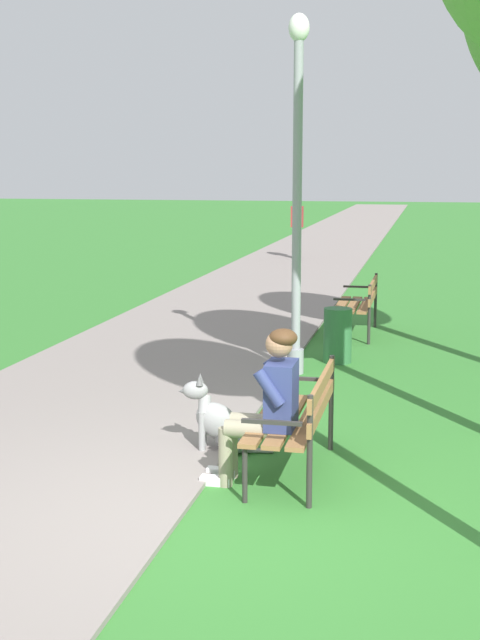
# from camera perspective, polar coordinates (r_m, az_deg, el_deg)

# --- Properties ---
(ground_plane) EXTENTS (120.00, 120.00, 0.00)m
(ground_plane) POSITION_cam_1_polar(r_m,az_deg,el_deg) (6.38, -1.23, -12.81)
(ground_plane) COLOR #33752D
(paved_path) EXTENTS (3.38, 60.00, 0.04)m
(paved_path) POSITION_cam_1_polar(r_m,az_deg,el_deg) (30.01, 5.88, 5.12)
(paved_path) COLOR gray
(paved_path) RESTS_ON ground
(park_bench_near) EXTENTS (0.55, 1.50, 0.85)m
(park_bench_near) POSITION_cam_1_polar(r_m,az_deg,el_deg) (7.12, 3.84, -6.04)
(park_bench_near) COLOR olive
(park_bench_near) RESTS_ON ground
(park_bench_mid) EXTENTS (0.55, 1.50, 0.85)m
(park_bench_mid) POSITION_cam_1_polar(r_m,az_deg,el_deg) (13.15, 7.79, 1.23)
(park_bench_mid) COLOR olive
(park_bench_mid) RESTS_ON ground
(person_seated_on_near_bench) EXTENTS (0.74, 0.49, 1.25)m
(person_seated_on_near_bench) POSITION_cam_1_polar(r_m,az_deg,el_deg) (6.84, 1.78, -5.23)
(person_seated_on_near_bench) COLOR gray
(person_seated_on_near_bench) RESTS_ON ground
(dog_grey) EXTENTS (0.83, 0.35, 0.71)m
(dog_grey) POSITION_cam_1_polar(r_m,az_deg,el_deg) (7.70, -1.13, -6.75)
(dog_grey) COLOR gray
(dog_grey) RESTS_ON ground
(lamp_post_near) EXTENTS (0.24, 0.24, 4.18)m
(lamp_post_near) POSITION_cam_1_polar(r_m,az_deg,el_deg) (10.42, 3.72, 8.20)
(lamp_post_near) COLOR gray
(lamp_post_near) RESTS_ON ground
(litter_bin) EXTENTS (0.36, 0.36, 0.70)m
(litter_bin) POSITION_cam_1_polar(r_m,az_deg,el_deg) (11.28, 6.34, -1.00)
(litter_bin) COLOR #2D6638
(litter_bin) RESTS_ON ground
(pedestrian_distant) EXTENTS (0.32, 0.22, 1.65)m
(pedestrian_distant) POSITION_cam_1_polar(r_m,az_deg,el_deg) (23.84, 3.71, 5.92)
(pedestrian_distant) COLOR #383842
(pedestrian_distant) RESTS_ON ground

